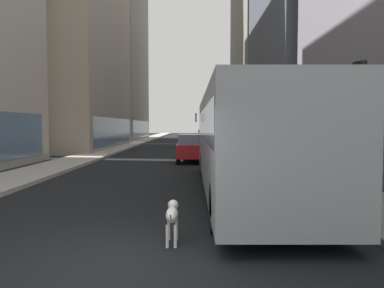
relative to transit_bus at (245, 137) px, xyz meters
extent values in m
plane|color=black|center=(-2.80, 29.05, -1.78)|extent=(120.00, 120.00, 0.00)
cube|color=#ADA89E|center=(-8.50, 29.05, -1.70)|extent=(2.40, 110.00, 0.15)
cube|color=gray|center=(2.90, 29.05, -1.70)|extent=(2.40, 110.00, 0.15)
cube|color=#A0937F|center=(-14.70, 21.81, 10.58)|extent=(11.87, 16.67, 24.72)
cube|color=slate|center=(-8.79, 21.81, -0.18)|extent=(0.08, 15.00, 2.40)
cube|color=gray|center=(-14.70, 41.12, 17.04)|extent=(11.28, 17.40, 37.63)
cube|color=slate|center=(-9.08, 41.12, -0.18)|extent=(0.08, 15.66, 2.40)
cube|color=slate|center=(4.24, 18.51, -0.18)|extent=(0.08, 13.07, 2.40)
cube|color=gray|center=(9.10, 34.85, 14.91)|extent=(9.84, 16.67, 33.37)
cube|color=slate|center=(4.20, 34.85, -0.18)|extent=(0.08, 15.01, 2.40)
cube|color=#999EA3|center=(0.00, -0.01, -0.10)|extent=(2.55, 11.50, 2.75)
cube|color=slate|center=(0.00, -0.01, 0.39)|extent=(2.57, 11.04, 0.90)
cube|color=black|center=(0.00, 5.69, -1.23)|extent=(2.55, 0.16, 0.44)
cylinder|color=black|center=(-1.12, 3.54, -1.28)|extent=(0.30, 1.00, 1.00)
cylinder|color=black|center=(1.13, 3.54, -1.28)|extent=(0.30, 1.00, 1.00)
cylinder|color=black|center=(-1.12, -4.16, -1.28)|extent=(0.30, 1.00, 1.00)
cylinder|color=black|center=(1.13, -4.16, -1.28)|extent=(0.30, 1.00, 1.00)
cube|color=silver|center=(-1.45, 5.14, 0.72)|extent=(0.08, 0.24, 0.40)
cube|color=yellow|center=(0.00, 19.44, -1.08)|extent=(1.92, 4.57, 0.75)
cube|color=slate|center=(0.00, 19.21, -0.43)|extent=(1.77, 2.06, 0.55)
cylinder|color=black|center=(-0.85, 21.31, -1.46)|extent=(0.22, 0.64, 0.64)
cylinder|color=black|center=(0.85, 21.31, -1.46)|extent=(0.22, 0.64, 0.64)
cylinder|color=black|center=(-0.85, 17.57, -1.46)|extent=(0.22, 0.64, 0.64)
cylinder|color=black|center=(0.85, 17.57, -1.46)|extent=(0.22, 0.64, 0.64)
cube|color=silver|center=(0.00, 34.38, -1.08)|extent=(1.82, 4.08, 0.75)
cube|color=slate|center=(0.00, 34.17, -0.43)|extent=(1.67, 1.83, 0.55)
cylinder|color=black|center=(-0.80, 36.00, -1.46)|extent=(0.22, 0.64, 0.64)
cylinder|color=black|center=(0.80, 36.00, -1.46)|extent=(0.22, 0.64, 0.64)
cylinder|color=black|center=(-0.80, 32.76, -1.46)|extent=(0.22, 0.64, 0.64)
cylinder|color=black|center=(0.80, 32.76, -1.46)|extent=(0.22, 0.64, 0.64)
cube|color=red|center=(-1.60, 9.66, -1.08)|extent=(1.78, 3.99, 0.75)
cube|color=slate|center=(-1.60, 9.46, -0.43)|extent=(1.64, 1.80, 0.55)
cylinder|color=black|center=(-2.38, 11.24, -1.46)|extent=(0.22, 0.64, 0.64)
cylinder|color=black|center=(-0.82, 11.24, -1.46)|extent=(0.22, 0.64, 0.64)
cylinder|color=black|center=(-2.38, 8.08, -1.46)|extent=(0.22, 0.64, 0.64)
cylinder|color=black|center=(-0.82, 8.08, -1.46)|extent=(0.22, 0.64, 0.64)
ellipsoid|color=white|center=(-1.99, -4.83, -1.25)|extent=(0.22, 0.60, 0.26)
sphere|color=white|center=(-1.99, -4.45, -1.16)|extent=(0.20, 0.20, 0.20)
sphere|color=black|center=(-2.05, -4.43, -1.14)|extent=(0.07, 0.07, 0.07)
sphere|color=black|center=(-1.93, -4.43, -1.14)|extent=(0.07, 0.07, 0.07)
cylinder|color=white|center=(-1.99, -5.23, -1.20)|extent=(0.03, 0.16, 0.19)
cylinder|color=white|center=(-2.06, -4.62, -1.58)|extent=(0.06, 0.06, 0.40)
cylinder|color=white|center=(-1.92, -4.62, -1.58)|extent=(0.06, 0.06, 0.40)
cylinder|color=white|center=(-2.06, -5.04, -1.58)|extent=(0.06, 0.06, 0.40)
cylinder|color=white|center=(-1.92, -5.04, -1.58)|extent=(0.06, 0.06, 0.40)
sphere|color=black|center=(-1.94, -4.73, -1.21)|extent=(0.04, 0.04, 0.04)
sphere|color=black|center=(-2.05, -4.91, -1.23)|extent=(0.04, 0.04, 0.04)
sphere|color=black|center=(-1.97, -5.01, -1.19)|extent=(0.04, 0.04, 0.04)
cylinder|color=black|center=(2.10, -3.35, 0.07)|extent=(0.12, 0.12, 3.40)
cube|color=black|center=(2.10, -3.17, 1.42)|extent=(0.24, 0.20, 0.70)
sphere|color=red|center=(2.10, -3.06, 1.64)|extent=(0.11, 0.11, 0.11)
sphere|color=orange|center=(2.10, -3.06, 1.42)|extent=(0.11, 0.11, 0.11)
sphere|color=green|center=(2.10, -3.06, 1.20)|extent=(0.11, 0.11, 0.11)
camera|label=1|loc=(-1.63, -11.11, 0.36)|focal=33.10mm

